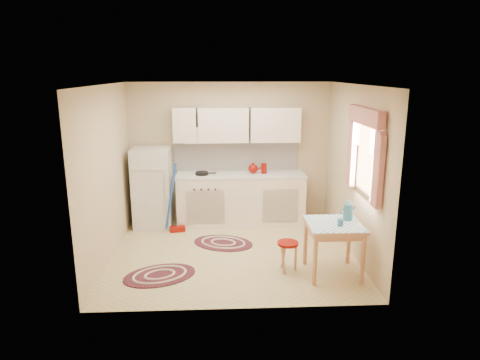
# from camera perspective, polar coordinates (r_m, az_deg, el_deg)

# --- Properties ---
(room_shell) EXTENTS (3.64, 3.60, 2.52)m
(room_shell) POSITION_cam_1_polar(r_m,az_deg,el_deg) (6.38, 0.27, 4.53)
(room_shell) COLOR #C8B880
(room_shell) RESTS_ON ground
(fridge) EXTENTS (0.65, 0.60, 1.40)m
(fridge) POSITION_cam_1_polar(r_m,az_deg,el_deg) (7.65, -11.58, -0.99)
(fridge) COLOR silver
(fridge) RESTS_ON ground
(broom) EXTENTS (0.30, 0.18, 1.20)m
(broom) POSITION_cam_1_polar(r_m,az_deg,el_deg) (7.29, -8.48, -2.44)
(broom) COLOR #1B45AA
(broom) RESTS_ON ground
(base_cabinets) EXTENTS (2.25, 0.60, 0.88)m
(base_cabinets) POSITION_cam_1_polar(r_m,az_deg,el_deg) (7.69, 0.10, -2.63)
(base_cabinets) COLOR silver
(base_cabinets) RESTS_ON ground
(countertop) EXTENTS (2.27, 0.62, 0.04)m
(countertop) POSITION_cam_1_polar(r_m,az_deg,el_deg) (7.57, 0.10, 0.71)
(countertop) COLOR silver
(countertop) RESTS_ON base_cabinets
(frying_pan) EXTENTS (0.23, 0.23, 0.05)m
(frying_pan) POSITION_cam_1_polar(r_m,az_deg,el_deg) (7.50, -5.12, 0.89)
(frying_pan) COLOR black
(frying_pan) RESTS_ON countertop
(red_kettle) EXTENTS (0.23, 0.22, 0.18)m
(red_kettle) POSITION_cam_1_polar(r_m,az_deg,el_deg) (7.55, 1.75, 1.55)
(red_kettle) COLOR #7F0A04
(red_kettle) RESTS_ON countertop
(red_canister) EXTENTS (0.10, 0.10, 0.16)m
(red_canister) POSITION_cam_1_polar(r_m,az_deg,el_deg) (7.57, 3.22, 1.48)
(red_canister) COLOR #7F0A04
(red_canister) RESTS_ON countertop
(table) EXTENTS (0.72, 0.72, 0.72)m
(table) POSITION_cam_1_polar(r_m,az_deg,el_deg) (5.96, 12.27, -8.97)
(table) COLOR tan
(table) RESTS_ON ground
(stool) EXTENTS (0.37, 0.37, 0.42)m
(stool) POSITION_cam_1_polar(r_m,az_deg,el_deg) (6.00, 6.34, -10.09)
(stool) COLOR #7F0A04
(stool) RESTS_ON ground
(coffee_pot) EXTENTS (0.16, 0.14, 0.31)m
(coffee_pot) POSITION_cam_1_polar(r_m,az_deg,el_deg) (5.94, 14.22, -3.84)
(coffee_pot) COLOR #2C6987
(coffee_pot) RESTS_ON table
(mug) EXTENTS (0.10, 0.10, 0.10)m
(mug) POSITION_cam_1_polar(r_m,az_deg,el_deg) (5.73, 13.22, -5.56)
(mug) COLOR #2C6987
(mug) RESTS_ON table
(rug_center) EXTENTS (1.13, 0.94, 0.02)m
(rug_center) POSITION_cam_1_polar(r_m,az_deg,el_deg) (6.93, -2.25, -8.39)
(rug_center) COLOR maroon
(rug_center) RESTS_ON ground
(rug_left) EXTENTS (1.15, 0.96, 0.02)m
(rug_left) POSITION_cam_1_polar(r_m,az_deg,el_deg) (6.01, -10.65, -12.38)
(rug_left) COLOR maroon
(rug_left) RESTS_ON ground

